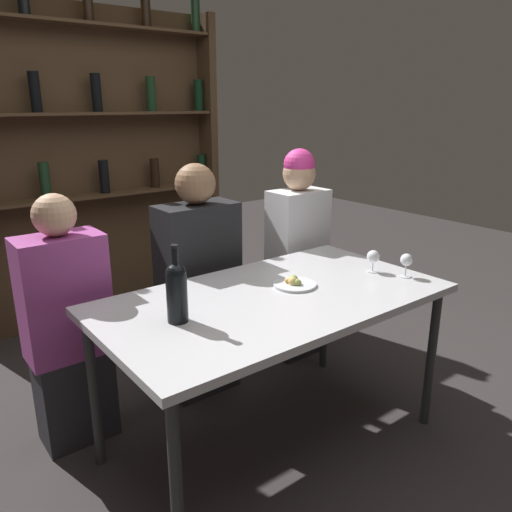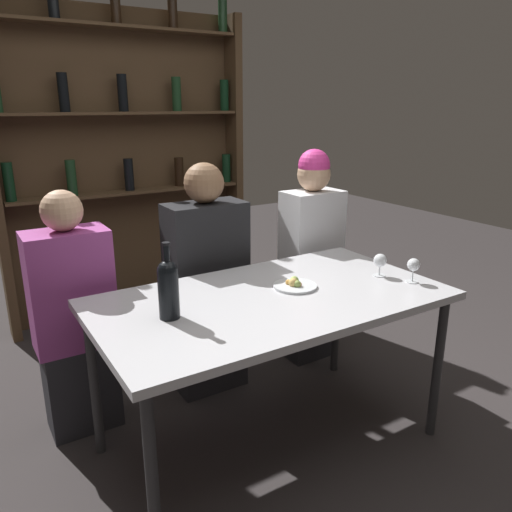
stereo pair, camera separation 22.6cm
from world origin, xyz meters
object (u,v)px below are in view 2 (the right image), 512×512
Objects in this scene: food_plate_0 at (295,285)px; seated_person_center at (207,287)px; wine_bottle at (168,286)px; wine_glass_1 at (414,266)px; seated_person_right at (311,259)px; seated_person_left at (75,322)px; wine_glass_0 at (380,261)px.

seated_person_center reaches higher than food_plate_0.
wine_bottle is 1.16m from wine_glass_1.
wine_glass_1 is 0.09× the size of seated_person_right.
seated_person_right is (1.43, -0.00, 0.08)m from seated_person_left.
seated_person_right is at bearing -0.00° from seated_person_left.
wine_glass_0 is 0.09× the size of seated_person_right.
wine_glass_0 is at bearing -47.90° from seated_person_center.
food_plate_0 is at bearing -33.82° from seated_person_left.
food_plate_0 is at bearing 168.52° from wine_glass_0.
wine_bottle is at bearing -67.27° from seated_person_left.
seated_person_right reaches higher than wine_bottle.
seated_person_center reaches higher than wine_bottle.
food_plate_0 is 0.15× the size of seated_person_right.
seated_person_left is at bearing 149.30° from wine_glass_1.
seated_person_right is at bearing 80.90° from wine_glass_0.
seated_person_left is 0.94× the size of seated_person_center.
seated_person_left reaches higher than wine_bottle.
seated_person_left reaches higher than food_plate_0.
seated_person_center is at bearing 132.10° from wine_glass_0.
wine_glass_0 is 0.94m from seated_person_center.
food_plate_0 is (0.62, 0.01, -0.12)m from wine_bottle.
wine_glass_1 is at bearing -30.70° from seated_person_left.
wine_glass_0 is at bearing 114.44° from wine_glass_1.
wine_bottle is 2.64× the size of wine_glass_1.
wine_bottle is 1.34m from seated_person_right.
wine_bottle is at bearing -153.03° from seated_person_right.
wine_glass_1 is at bearing -92.85° from seated_person_right.
wine_bottle is 0.73m from seated_person_left.
wine_glass_1 is 0.09× the size of seated_person_center.
seated_person_left is at bearing 146.18° from food_plate_0.
wine_glass_1 is 0.58× the size of food_plate_0.
wine_glass_1 is at bearing -24.90° from food_plate_0.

